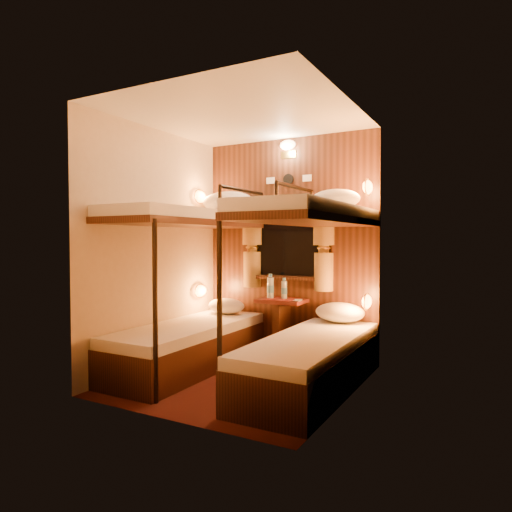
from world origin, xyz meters
The scene contains 22 objects.
floor centered at (0.00, 0.00, 0.00)m, with size 2.10×2.10×0.00m, color #3A180F.
ceiling centered at (0.00, 0.00, 2.40)m, with size 2.10×2.10×0.00m, color silver.
wall_back centered at (0.00, 1.05, 1.20)m, with size 2.40×2.40×0.00m, color #C6B293.
wall_front centered at (0.00, -1.05, 1.20)m, with size 2.40×2.40×0.00m, color #C6B293.
wall_left centered at (-1.00, 0.00, 1.20)m, with size 2.40×2.40×0.00m, color #C6B293.
wall_right centered at (1.00, 0.00, 1.20)m, with size 2.40×2.40×0.00m, color #C6B293.
back_panel centered at (0.00, 1.04, 1.20)m, with size 2.00×0.03×2.40m, color black.
bunk_left centered at (-0.65, 0.07, 0.56)m, with size 0.72×1.90×1.82m.
bunk_right centered at (0.65, 0.07, 0.56)m, with size 0.72×1.90×1.82m.
window centered at (0.00, 1.00, 1.18)m, with size 1.00×0.12×0.79m.
curtains centered at (0.00, 0.97, 1.26)m, with size 1.10×0.22×1.00m.
back_fixtures centered at (0.00, 1.00, 2.25)m, with size 0.54×0.09×0.48m.
reading_lamps centered at (0.00, 0.70, 1.24)m, with size 2.00×0.20×1.25m.
table centered at (0.00, 0.85, 0.41)m, with size 0.50×0.34×0.66m.
bottle_left centered at (-0.13, 0.85, 0.77)m, with size 0.08×0.08×0.27m.
bottle_right centered at (0.02, 0.87, 0.75)m, with size 0.07×0.07×0.23m.
sachet_a centered at (0.21, 0.78, 0.65)m, with size 0.07×0.06×0.01m, color silver.
sachet_b centered at (0.18, 0.87, 0.65)m, with size 0.08×0.06×0.01m, color silver.
pillow_lower_left centered at (-0.65, 0.76, 0.54)m, with size 0.44×0.31×0.17m, color silver.
pillow_lower_right centered at (0.65, 0.84, 0.56)m, with size 0.50×0.36×0.20m, color silver.
pillow_upper_left centered at (-0.65, 0.81, 1.71)m, with size 0.62×0.44×0.24m, color silver.
pillow_upper_right centered at (0.65, 0.68, 1.68)m, with size 0.48×0.34×0.19m, color silver.
Camera 1 is at (2.09, -3.57, 1.28)m, focal length 32.00 mm.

